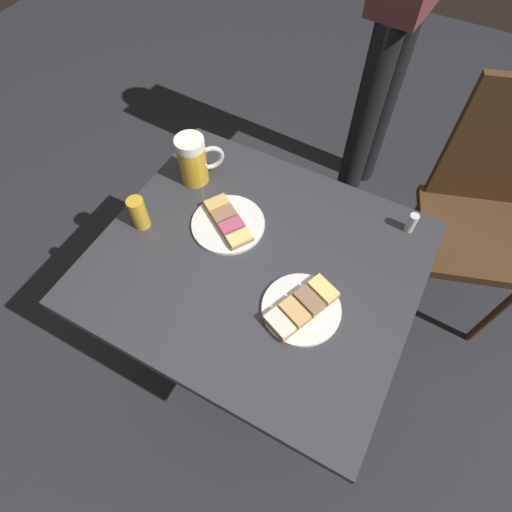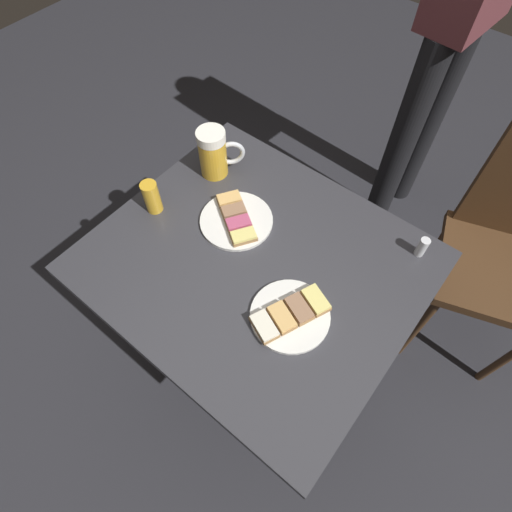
% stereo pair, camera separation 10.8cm
% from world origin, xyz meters
% --- Properties ---
extents(ground_plane, '(6.00, 6.00, 0.00)m').
position_xyz_m(ground_plane, '(0.00, 0.00, 0.00)').
color(ground_plane, '#28282D').
extents(cafe_table, '(0.73, 0.84, 0.73)m').
position_xyz_m(cafe_table, '(0.00, 0.00, 0.58)').
color(cafe_table, black).
rests_on(cafe_table, ground_plane).
extents(plate_near, '(0.21, 0.21, 0.03)m').
position_xyz_m(plate_near, '(-0.07, -0.12, 0.74)').
color(plate_near, white).
rests_on(plate_near, cafe_table).
extents(plate_far, '(0.20, 0.20, 0.03)m').
position_xyz_m(plate_far, '(0.07, 0.17, 0.74)').
color(plate_far, white).
rests_on(plate_far, cafe_table).
extents(beer_mug, '(0.12, 0.11, 0.15)m').
position_xyz_m(beer_mug, '(-0.17, -0.30, 0.81)').
color(beer_mug, gold).
rests_on(beer_mug, cafe_table).
extents(beer_glass_small, '(0.05, 0.05, 0.10)m').
position_xyz_m(beer_glass_small, '(0.05, -0.34, 0.78)').
color(beer_glass_small, gold).
rests_on(beer_glass_small, cafe_table).
extents(salt_shaker, '(0.03, 0.03, 0.06)m').
position_xyz_m(salt_shaker, '(-0.29, 0.33, 0.76)').
color(salt_shaker, silver).
rests_on(salt_shaker, cafe_table).
extents(cafe_chair, '(0.48, 0.48, 0.98)m').
position_xyz_m(cafe_chair, '(-0.65, 0.53, 0.57)').
color(cafe_chair, '#472D19').
rests_on(cafe_chair, ground_plane).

